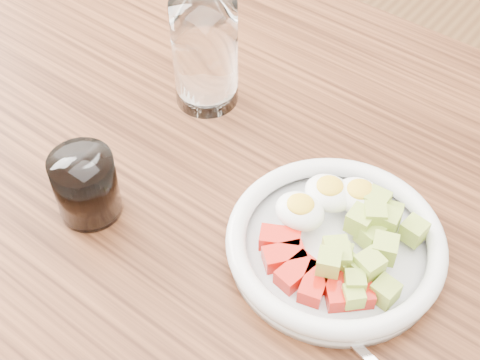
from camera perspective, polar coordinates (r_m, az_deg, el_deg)
The scene contains 5 objects.
dining_table at distance 0.86m, azimuth 0.12°, elevation -6.47°, with size 1.50×0.90×0.77m.
bowl at distance 0.73m, azimuth 8.24°, elevation -5.12°, with size 0.24×0.24×0.06m.
fork at distance 0.70m, azimuth 8.13°, elevation -12.17°, with size 0.19×0.06×0.01m.
water_glass at distance 0.87m, azimuth -3.00°, elevation 10.72°, with size 0.08×0.08×0.15m, color white.
coffee_glass at distance 0.77m, azimuth -13.01°, elevation -0.51°, with size 0.07×0.07×0.08m.
Camera 1 is at (0.30, -0.39, 1.38)m, focal length 50.00 mm.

